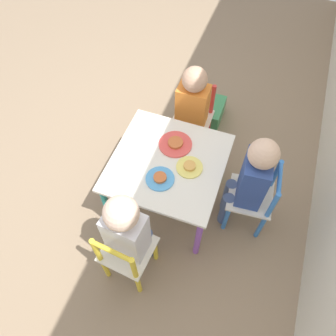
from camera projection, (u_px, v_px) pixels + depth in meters
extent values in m
plane|color=#8C755B|center=(168.00, 199.00, 2.25)|extent=(6.00, 6.00, 0.00)
cube|color=silver|center=(168.00, 162.00, 1.88)|extent=(0.64, 0.64, 0.02)
cylinder|color=#E5599E|center=(143.00, 138.00, 2.27)|extent=(0.04, 0.04, 0.43)
cylinder|color=teal|center=(107.00, 207.00, 1.97)|extent=(0.04, 0.04, 0.43)
cylinder|color=green|center=(223.00, 161.00, 2.16)|extent=(0.04, 0.04, 0.43)
cylinder|color=#8E51BC|center=(198.00, 238.00, 1.86)|extent=(0.04, 0.04, 0.43)
cube|color=silver|center=(128.00, 249.00, 1.76)|extent=(0.28, 0.28, 0.02)
cylinder|color=yellow|center=(155.00, 250.00, 1.91)|extent=(0.03, 0.03, 0.28)
cylinder|color=yellow|center=(124.00, 235.00, 1.96)|extent=(0.03, 0.03, 0.28)
cylinder|color=yellow|center=(138.00, 283.00, 1.80)|extent=(0.03, 0.03, 0.28)
cylinder|color=yellow|center=(105.00, 267.00, 1.85)|extent=(0.03, 0.03, 0.28)
cylinder|color=yellow|center=(134.00, 269.00, 1.58)|extent=(0.03, 0.03, 0.26)
cylinder|color=yellow|center=(97.00, 251.00, 1.63)|extent=(0.03, 0.03, 0.26)
cylinder|color=yellow|center=(112.00, 251.00, 1.51)|extent=(0.04, 0.21, 0.02)
cube|color=silver|center=(250.00, 196.00, 1.94)|extent=(0.28, 0.28, 0.02)
cylinder|color=#387AD1|center=(231.00, 189.00, 2.13)|extent=(0.03, 0.03, 0.28)
cylinder|color=#387AD1|center=(226.00, 218.00, 2.02)|extent=(0.03, 0.03, 0.28)
cylinder|color=#387AD1|center=(264.00, 197.00, 2.10)|extent=(0.03, 0.03, 0.28)
cylinder|color=#387AD1|center=(261.00, 226.00, 1.99)|extent=(0.03, 0.03, 0.28)
cylinder|color=#387AD1|center=(275.00, 174.00, 1.88)|extent=(0.03, 0.03, 0.26)
cylinder|color=#387AD1|center=(272.00, 206.00, 1.77)|extent=(0.03, 0.03, 0.26)
cylinder|color=#387AD1|center=(280.00, 179.00, 1.73)|extent=(0.21, 0.04, 0.02)
cube|color=silver|center=(192.00, 119.00, 2.28)|extent=(0.26, 0.26, 0.02)
cylinder|color=#DB3D38|center=(172.00, 140.00, 2.36)|extent=(0.03, 0.03, 0.28)
cylinder|color=#DB3D38|center=(201.00, 148.00, 2.33)|extent=(0.03, 0.03, 0.28)
cylinder|color=#DB3D38|center=(181.00, 119.00, 2.48)|extent=(0.03, 0.03, 0.28)
cylinder|color=#DB3D38|center=(208.00, 126.00, 2.44)|extent=(0.03, 0.03, 0.28)
cylinder|color=#DB3D38|center=(183.00, 93.00, 2.26)|extent=(0.03, 0.03, 0.26)
cylinder|color=#DB3D38|center=(212.00, 100.00, 2.22)|extent=(0.03, 0.03, 0.26)
cylinder|color=#DB3D38|center=(199.00, 84.00, 2.14)|extent=(0.03, 0.21, 0.02)
cylinder|color=#4C608E|center=(148.00, 243.00, 1.92)|extent=(0.07, 0.07, 0.29)
cylinder|color=#4C608E|center=(133.00, 236.00, 1.94)|extent=(0.07, 0.07, 0.29)
cube|color=silver|center=(127.00, 234.00, 1.63)|extent=(0.16, 0.21, 0.32)
sphere|color=beige|center=(121.00, 213.00, 1.44)|extent=(0.17, 0.17, 0.17)
cylinder|color=#4C608E|center=(228.00, 196.00, 2.10)|extent=(0.07, 0.07, 0.29)
cylinder|color=#4C608E|center=(226.00, 209.00, 2.04)|extent=(0.07, 0.07, 0.29)
cube|color=#2D478E|center=(253.00, 179.00, 1.80)|extent=(0.21, 0.16, 0.34)
sphere|color=#DBB293|center=(264.00, 154.00, 1.60)|extent=(0.16, 0.16, 0.16)
cylinder|color=#38383D|center=(179.00, 143.00, 2.34)|extent=(0.07, 0.07, 0.29)
cylinder|color=#38383D|center=(193.00, 146.00, 2.32)|extent=(0.07, 0.07, 0.29)
cube|color=orange|center=(192.00, 105.00, 2.14)|extent=(0.14, 0.20, 0.30)
sphere|color=tan|center=(195.00, 79.00, 1.96)|extent=(0.16, 0.16, 0.16)
cylinder|color=#4C9EE0|center=(160.00, 179.00, 1.80)|extent=(0.16, 0.16, 0.01)
cylinder|color=#CC6633|center=(160.00, 177.00, 1.79)|extent=(0.07, 0.07, 0.02)
cylinder|color=#EADB66|center=(189.00, 167.00, 1.84)|extent=(0.15, 0.15, 0.01)
cylinder|color=gold|center=(190.00, 166.00, 1.83)|extent=(0.07, 0.07, 0.02)
cylinder|color=#E54C47|center=(175.00, 144.00, 1.94)|extent=(0.20, 0.20, 0.01)
cylinder|color=#CC6633|center=(175.00, 143.00, 1.92)|extent=(0.09, 0.09, 0.02)
cube|color=#3D8E56|center=(210.00, 112.00, 2.61)|extent=(0.27, 0.20, 0.15)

